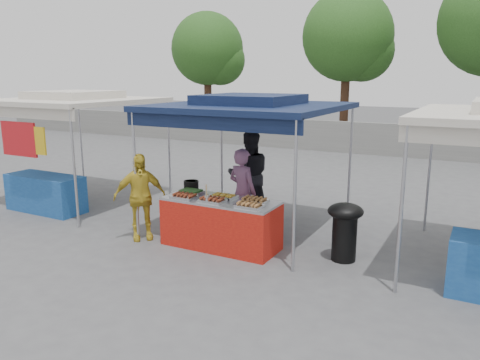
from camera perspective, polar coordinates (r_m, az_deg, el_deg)
The scene contains 22 objects.
ground_plane at distance 8.30m, azimuth -1.98°, elevation -7.89°, with size 80.00×80.00×0.00m, color #505052.
back_wall at distance 18.29m, azimuth 15.64°, elevation 4.88°, with size 40.00×0.25×1.20m, color slate.
main_canopy at distance 8.65m, azimuth 1.17°, elevation 9.04°, with size 3.20×3.20×2.57m.
neighbor_stall_left at distance 11.21m, azimuth -20.85°, elevation 5.09°, with size 3.20×3.20×2.57m.
tree_0 at distance 23.11m, azimuth -3.62°, elevation 15.31°, with size 3.49×3.42×5.88m.
tree_1 at distance 20.47m, azimuth 13.40°, elevation 16.29°, with size 3.72×3.70×6.35m.
vendor_table at distance 8.08m, azimuth -2.36°, elevation -5.28°, with size 2.00×0.80×0.85m.
food_tray_fl at distance 8.07m, azimuth -6.84°, elevation -2.00°, with size 0.42×0.30×0.07m.
food_tray_fm at distance 7.78m, azimuth -3.39°, elevation -2.47°, with size 0.42×0.30×0.07m.
food_tray_fr at distance 7.45m, azimuth 1.17°, elevation -3.13°, with size 0.42×0.30×0.07m.
food_tray_bl at distance 8.37m, azimuth -6.02°, elevation -1.44°, with size 0.42×0.30×0.07m.
food_tray_bm at distance 8.04m, azimuth -1.98°, elevation -1.96°, with size 0.42×0.30×0.07m.
food_tray_br at distance 7.75m, azimuth 1.78°, elevation -2.51°, with size 0.42×0.30×0.07m.
cooking_pot at distance 8.69m, azimuth -5.97°, elevation -0.61°, with size 0.27×0.27×0.16m, color black.
skewer_cup at distance 7.77m, azimuth -4.04°, elevation -2.33°, with size 0.09×0.09×0.11m, color #A7A7AD.
wok_burner at distance 7.65m, azimuth 12.65°, elevation -5.56°, with size 0.56×0.56×0.95m.
crate_left at distance 8.80m, azimuth -1.85°, elevation -5.75°, with size 0.46×0.32×0.27m, color navy.
crate_right at distance 8.56m, azimuth 1.30°, elevation -6.25°, with size 0.47×0.33×0.28m, color navy.
crate_stacked at distance 8.48m, azimuth 1.30°, elevation -4.51°, with size 0.44×0.31×0.26m, color navy.
vendor_woman at distance 8.58m, azimuth 0.30°, elevation -1.50°, with size 0.59×0.39×1.63m, color #7A4D71.
helper_man at distance 9.62m, azimuth 1.12°, elevation 0.62°, with size 0.88×0.69×1.82m, color black.
customer_person at distance 8.56m, azimuth -12.12°, elevation -2.01°, with size 0.92×0.38×1.57m, color gold.
Camera 1 is at (3.92, -6.72, 2.90)m, focal length 35.00 mm.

